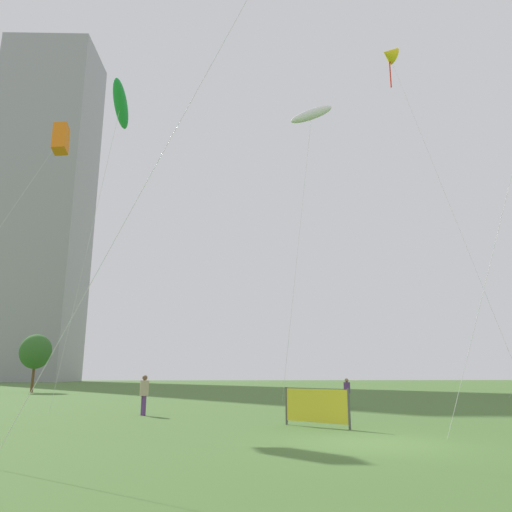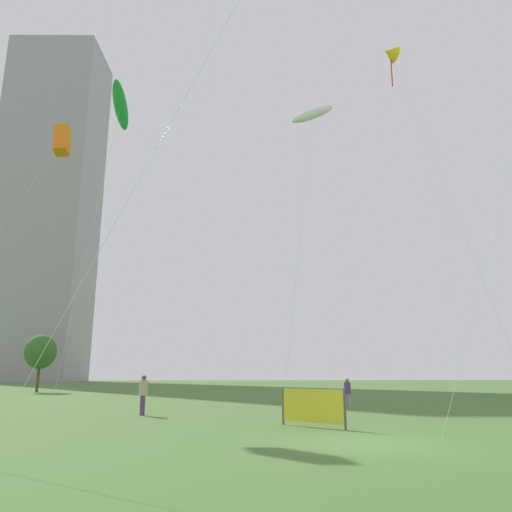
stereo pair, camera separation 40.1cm
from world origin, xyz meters
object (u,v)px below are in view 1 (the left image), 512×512
(kite_flying_3, at_px, (389,55))
(kite_flying_4, at_px, (61,139))
(kite_flying_0, at_px, (121,105))
(park_tree_1, at_px, (36,352))
(distant_highrise_0, at_px, (42,204))
(kite_flying_6, at_px, (312,114))
(event_banner, at_px, (316,406))
(person_standing_3, at_px, (347,391))
(person_standing_1, at_px, (144,392))

(kite_flying_3, xyz_separation_m, kite_flying_4, (-21.85, -0.99, -7.94))
(kite_flying_0, relative_size, park_tree_1, 2.93)
(kite_flying_0, relative_size, distant_highrise_0, 0.18)
(kite_flying_6, distance_m, park_tree_1, 36.73)
(kite_flying_4, distance_m, kite_flying_6, 16.34)
(kite_flying_4, height_order, event_banner, kite_flying_4)
(park_tree_1, distance_m, distant_highrise_0, 89.97)
(kite_flying_0, xyz_separation_m, kite_flying_6, (11.58, 5.07, 2.85))
(kite_flying_4, xyz_separation_m, park_tree_1, (-8.57, 23.63, -12.01))
(person_standing_3, bearing_deg, park_tree_1, -162.35)
(person_standing_1, xyz_separation_m, park_tree_1, (-15.33, 29.32, 3.03))
(person_standing_3, xyz_separation_m, kite_flying_4, (-17.08, 1.55, 15.14))
(person_standing_3, height_order, kite_flying_4, kite_flying_4)
(kite_flying_0, height_order, kite_flying_4, kite_flying_4)
(kite_flying_0, xyz_separation_m, park_tree_1, (-13.06, 27.91, -12.01))
(park_tree_1, bearing_deg, distant_highrise_0, 111.31)
(kite_flying_0, relative_size, kite_flying_3, 0.69)
(distant_highrise_0, bearing_deg, kite_flying_3, -55.28)
(person_standing_1, distance_m, event_banner, 8.58)
(person_standing_3, bearing_deg, kite_flying_6, 175.41)
(kite_flying_3, distance_m, distant_highrise_0, 115.70)
(person_standing_3, xyz_separation_m, kite_flying_6, (-1.01, 2.35, 18.00))
(person_standing_1, relative_size, distant_highrise_0, 0.02)
(person_standing_1, height_order, kite_flying_4, kite_flying_4)
(kite_flying_0, bearing_deg, person_standing_3, 12.20)
(distant_highrise_0, bearing_deg, person_standing_3, -58.01)
(event_banner, bearing_deg, person_standing_1, 141.40)
(kite_flying_4, distance_m, event_banner, 23.21)
(person_standing_1, distance_m, kite_flying_4, 17.44)
(park_tree_1, bearing_deg, person_standing_3, -44.48)
(kite_flying_6, bearing_deg, park_tree_1, 137.17)
(park_tree_1, bearing_deg, kite_flying_0, -64.93)
(kite_flying_4, bearing_deg, park_tree_1, 109.93)
(kite_flying_0, height_order, kite_flying_6, kite_flying_6)
(kite_flying_4, height_order, kite_flying_6, kite_flying_6)
(kite_flying_0, relative_size, kite_flying_4, 0.99)
(kite_flying_0, bearing_deg, event_banner, -37.00)
(person_standing_3, height_order, event_banner, person_standing_3)
(kite_flying_4, bearing_deg, kite_flying_3, 2.60)
(kite_flying_6, bearing_deg, distant_highrise_0, 118.91)
(kite_flying_6, height_order, event_banner, kite_flying_6)
(person_standing_1, bearing_deg, park_tree_1, 177.63)
(person_standing_1, xyz_separation_m, kite_flying_6, (9.30, 6.49, 17.90))
(person_standing_3, bearing_deg, kite_flying_0, -105.68)
(kite_flying_3, height_order, park_tree_1, kite_flying_3)
(kite_flying_6, xyz_separation_m, park_tree_1, (-24.63, 22.83, -14.87))
(distant_highrise_0, bearing_deg, event_banner, -61.70)
(person_standing_1, bearing_deg, kite_flying_0, -151.84)
(person_standing_3, relative_size, kite_flying_4, 0.09)
(distant_highrise_0, bearing_deg, person_standing_1, -63.63)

